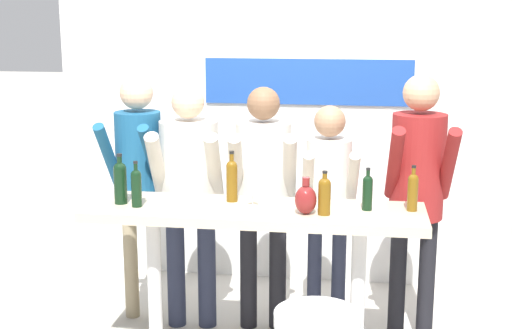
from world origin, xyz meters
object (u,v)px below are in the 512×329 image
Objects in this scene: person_center_left at (263,183)px; wine_bottle_3 at (232,179)px; person_far_left at (139,170)px; wine_glass_0 at (252,187)px; wine_bottle_5 at (324,194)px; decorative_vase at (306,199)px; person_center_right at (417,179)px; wine_bottle_1 at (120,181)px; tasting_table at (254,237)px; person_center at (328,194)px; wine_bottle_2 at (136,186)px; wine_bottle_0 at (368,191)px; wine_bottle_4 at (413,190)px; person_left at (189,182)px.

person_center_left is 0.47m from wine_bottle_3.
wine_glass_0 is (0.89, -0.56, 0.05)m from person_far_left.
decorative_vase is at bearing 179.04° from wine_bottle_5.
person_center_left is at bearing 90.62° from wine_glass_0.
person_center_right is (1.91, -0.07, 0.02)m from person_far_left.
wine_bottle_1 is 0.98× the size of wine_bottle_3.
person_center reaches higher than tasting_table.
tasting_table is 7.27× the size of wine_bottle_2.
wine_bottle_2 is (-1.39, -0.13, 0.01)m from wine_bottle_0.
wine_bottle_4 is 1.26× the size of decorative_vase.
person_center is 7.29× the size of decorative_vase.
wine_bottle_5 is (0.95, -0.59, 0.10)m from person_left.
wine_bottle_3 reaches higher than decorative_vase.
person_left is at bearing 174.61° from person_center.
wine_glass_0 is at bearing -137.87° from person_center.
person_far_left is at bearing 171.08° from person_center.
tasting_table is 0.89m from wine_bottle_1.
person_center_right reaches higher than wine_bottle_5.
tasting_table is 1.00m from wine_bottle_4.
person_left is 1.03m from decorative_vase.
wine_bottle_1 is 1.13× the size of wine_bottle_4.
tasting_table is at bearing -175.86° from wine_bottle_0.
wine_glass_0 reaches higher than tasting_table.
wine_bottle_4 is at bearing 3.00° from wine_bottle_1.
person_left is 0.95× the size of person_center_right.
tasting_table is 1.11m from person_far_left.
person_center is 9.06× the size of wine_glass_0.
person_center_right is at bearing -5.63° from person_center.
person_center_left reaches higher than wine_bottle_3.
wine_bottle_3 is at bearing 159.96° from wine_bottle_5.
wine_bottle_1 reaches higher than wine_bottle_0.
wine_bottle_3 is (0.55, 0.21, 0.02)m from wine_bottle_2.
wine_glass_0 is 0.80× the size of decorative_vase.
wine_bottle_3 is (0.67, 0.15, 0.00)m from wine_bottle_1.
tasting_table is at bearing 164.86° from decorative_vase.
wine_bottle_2 reaches higher than wine_glass_0.
decorative_vase is at bearing -18.26° from wine_glass_0.
wine_bottle_4 is at bearing -21.28° from person_left.
person_center_left is at bearing 117.95° from decorative_vase.
wine_bottle_4 reaches higher than wine_bottle_0.
person_left is at bearing 159.30° from wine_bottle_0.
wine_bottle_5 is at bearing -11.64° from tasting_table.
wine_bottle_3 is at bearing -164.63° from person_center_right.
wine_bottle_2 reaches higher than wine_bottle_0.
wine_bottle_1 reaches higher than wine_bottle_2.
wine_bottle_0 is 0.69m from wine_glass_0.
wine_glass_0 is (-0.44, -0.49, 0.16)m from person_center.
wine_bottle_0 reaches higher than tasting_table.
person_far_left is 6.23× the size of wine_bottle_2.
wine_bottle_5 reaches higher than tasting_table.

